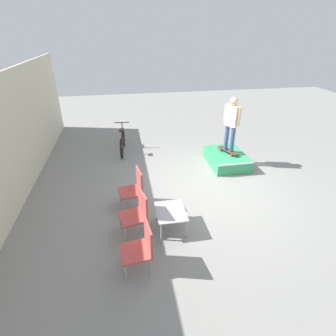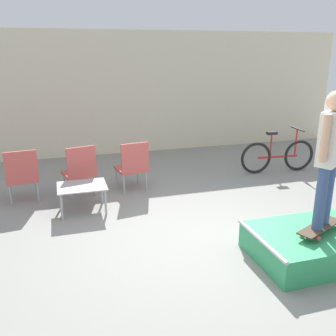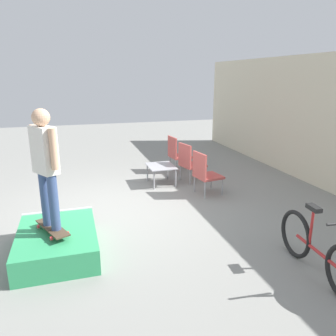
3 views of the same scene
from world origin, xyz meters
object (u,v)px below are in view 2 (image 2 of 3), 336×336
object	(u,v)px
skateboard_on_ramp	(320,227)
patio_chair_center	(80,169)
patio_chair_right	(132,165)
bicycle	(278,156)
skate_ramp_box	(311,245)
person_skater	(330,150)
coffee_table	(82,189)
patio_chair_left	(22,174)

from	to	relation	value
skateboard_on_ramp	patio_chair_center	size ratio (longest dim) A/B	0.83
patio_chair_right	bicycle	world-z (taller)	bicycle
skate_ramp_box	person_skater	size ratio (longest dim) A/B	0.91
skate_ramp_box	coffee_table	size ratio (longest dim) A/B	1.93
skate_ramp_box	bicycle	xyz separation A→B (m)	(1.53, 3.22, 0.18)
person_skater	coffee_table	size ratio (longest dim) A/B	2.13
skate_ramp_box	skateboard_on_ramp	bearing A→B (deg)	-38.65
coffee_table	patio_chair_left	bearing A→B (deg)	143.32
skate_ramp_box	patio_chair_right	world-z (taller)	patio_chair_right
patio_chair_left	patio_chair_right	bearing A→B (deg)	173.42
skate_ramp_box	bicycle	bearing A→B (deg)	64.55
skate_ramp_box	patio_chair_center	xyz separation A→B (m)	(-2.65, 3.01, 0.33)
coffee_table	patio_chair_left	size ratio (longest dim) A/B	0.82
coffee_table	patio_chair_left	world-z (taller)	patio_chair_left
patio_chair_right	patio_chair_left	bearing A→B (deg)	-9.01
person_skater	patio_chair_left	xyz separation A→B (m)	(-3.68, 3.05, -0.92)
skateboard_on_ramp	patio_chair_right	world-z (taller)	patio_chair_right
patio_chair_center	coffee_table	bearing A→B (deg)	74.98
patio_chair_center	bicycle	world-z (taller)	bicycle
person_skater	patio_chair_center	size ratio (longest dim) A/B	1.75
skate_ramp_box	bicycle	size ratio (longest dim) A/B	0.89
skate_ramp_box	patio_chair_left	bearing A→B (deg)	140.31
person_skater	bicycle	world-z (taller)	person_skater
patio_chair_center	person_skater	bearing A→B (deg)	118.37
skateboard_on_ramp	patio_chair_center	distance (m)	4.08
patio_chair_center	patio_chair_left	bearing A→B (deg)	-13.05
patio_chair_center	skateboard_on_ramp	bearing A→B (deg)	118.37
patio_chair_right	coffee_table	bearing A→B (deg)	26.89
skate_ramp_box	coffee_table	bearing A→B (deg)	139.29
skate_ramp_box	skateboard_on_ramp	size ratio (longest dim) A/B	1.92
person_skater	patio_chair_center	xyz separation A→B (m)	(-2.70, 3.05, -0.92)
person_skater	patio_chair_left	bearing A→B (deg)	107.98
coffee_table	patio_chair_right	bearing A→B (deg)	35.92
skate_ramp_box	patio_chair_right	xyz separation A→B (m)	(-1.69, 3.01, 0.33)
person_skater	coffee_table	world-z (taller)	person_skater
patio_chair_center	patio_chair_right	world-z (taller)	same
skateboard_on_ramp	patio_chair_right	size ratio (longest dim) A/B	0.83
person_skater	bicycle	distance (m)	3.74
patio_chair_right	person_skater	bearing A→B (deg)	110.78
patio_chair_right	bicycle	bearing A→B (deg)	174.77
skateboard_on_ramp	patio_chair_left	world-z (taller)	patio_chair_left
patio_chair_center	skate_ramp_box	bearing A→B (deg)	118.19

